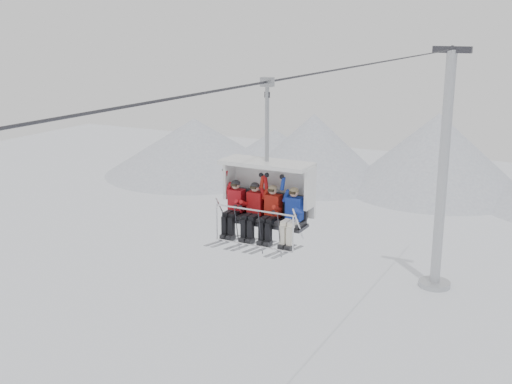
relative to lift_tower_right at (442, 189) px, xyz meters
The scene contains 8 objects.
ridgeline 20.33m from the lift_tower_right, 94.51° to the left, with size 72.00×21.00×7.00m.
lift_tower_right is the anchor object (origin of this frame).
haul_cable 23.25m from the lift_tower_right, 90.00° to the right, with size 0.06×0.06×50.00m, color #313137.
chairlift_carrier 21.86m from the lift_tower_right, 90.00° to the right, with size 2.27×1.17×3.98m.
skier_far_left 22.08m from the lift_tower_right, 92.17° to the right, with size 0.39×1.69×1.56m.
skier_center_left 22.07m from the lift_tower_right, 90.73° to the right, with size 0.39×1.69×1.56m.
skier_center_right 22.07m from the lift_tower_right, 89.43° to the right, with size 0.38×1.69×1.54m.
skier_far_right 22.08m from the lift_tower_right, 87.93° to the right, with size 0.39×1.69×1.56m.
Camera 1 is at (6.87, -13.05, 14.64)m, focal length 45.00 mm.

